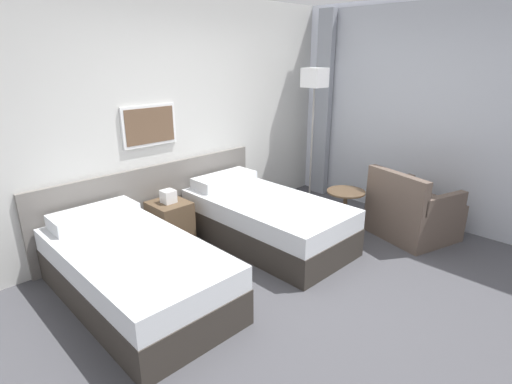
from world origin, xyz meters
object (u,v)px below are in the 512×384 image
(nightstand, at_px, (170,223))
(side_table, at_px, (345,204))
(bed_near_door, at_px, (134,271))
(floor_lamp, at_px, (314,89))
(bed_near_window, at_px, (265,219))
(armchair, at_px, (412,214))

(nightstand, distance_m, side_table, 2.05)
(bed_near_door, height_order, nightstand, bed_near_door)
(floor_lamp, bearing_deg, bed_near_window, -163.29)
(bed_near_window, relative_size, side_table, 3.61)
(side_table, bearing_deg, bed_near_window, 149.56)
(bed_near_window, relative_size, nightstand, 2.96)
(side_table, relative_size, armchair, 0.53)
(floor_lamp, distance_m, side_table, 1.60)
(nightstand, relative_size, side_table, 1.22)
(bed_near_window, height_order, side_table, bed_near_window)
(nightstand, distance_m, armchair, 2.80)
(bed_near_door, relative_size, side_table, 3.61)
(armchair, bearing_deg, bed_near_door, 85.65)
(bed_near_window, bearing_deg, nightstand, 139.82)
(floor_lamp, bearing_deg, side_table, -117.48)
(nightstand, relative_size, armchair, 0.65)
(nightstand, height_order, armchair, armchair)
(bed_near_door, distance_m, nightstand, 1.07)
(bed_near_door, height_order, floor_lamp, floor_lamp)
(bed_near_window, bearing_deg, floor_lamp, 16.71)
(bed_near_door, relative_size, bed_near_window, 1.00)
(floor_lamp, bearing_deg, bed_near_door, -172.38)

